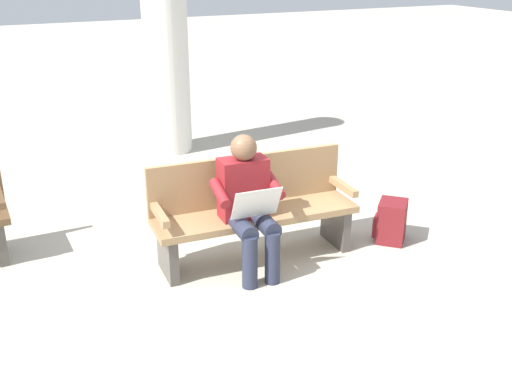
{
  "coord_description": "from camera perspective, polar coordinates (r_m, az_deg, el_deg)",
  "views": [
    {
      "loc": [
        2.1,
        4.47,
        2.58
      ],
      "look_at": [
        0.07,
        0.15,
        0.7
      ],
      "focal_mm": 43.44,
      "sensor_mm": 36.0,
      "label": 1
    }
  ],
  "objects": [
    {
      "name": "ground_plane",
      "position": [
        5.57,
        -0.01,
        -6.08
      ],
      "size": [
        40.0,
        40.0,
        0.0
      ],
      "primitive_type": "plane",
      "color": "#B7AD99"
    },
    {
      "name": "support_pillar",
      "position": [
        8.28,
        -8.38,
        14.42
      ],
      "size": [
        0.58,
        0.58,
        3.18
      ],
      "primitive_type": "cylinder",
      "color": "silver",
      "rests_on": "ground"
    },
    {
      "name": "person_seated",
      "position": [
        5.12,
        -0.74,
        -0.89
      ],
      "size": [
        0.59,
        0.59,
        1.18
      ],
      "rotation": [
        0.0,
        0.0,
        -0.05
      ],
      "color": "maroon",
      "rests_on": "ground"
    },
    {
      "name": "backpack",
      "position": [
        5.95,
        12.33,
        -2.67
      ],
      "size": [
        0.38,
        0.38,
        0.39
      ],
      "rotation": [
        0.0,
        0.0,
        3.95
      ],
      "color": "maroon",
      "rests_on": "ground"
    },
    {
      "name": "bench_near",
      "position": [
        5.44,
        -0.29,
        -1.47
      ],
      "size": [
        1.82,
        0.57,
        0.9
      ],
      "rotation": [
        0.0,
        0.0,
        -0.05
      ],
      "color": "#9E7A51",
      "rests_on": "ground"
    }
  ]
}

